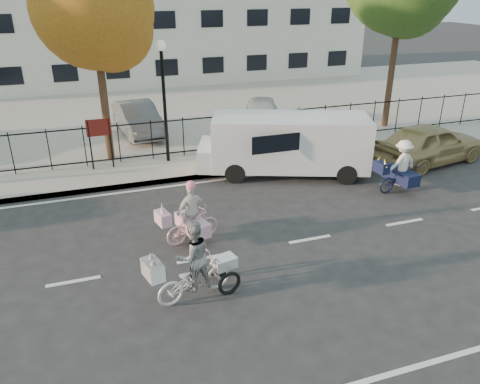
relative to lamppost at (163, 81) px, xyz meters
name	(u,v)px	position (x,y,z in m)	size (l,w,h in m)	color
ground	(201,259)	(-0.50, -6.80, -3.11)	(120.00, 120.00, 0.00)	#333334
road_markings	(201,259)	(-0.50, -6.80, -3.11)	(60.00, 9.52, 0.01)	silver
curb	(164,181)	(-0.50, -1.75, -3.04)	(60.00, 0.10, 0.15)	#A8A399
sidewalk	(158,170)	(-0.50, -0.70, -3.04)	(60.00, 2.20, 0.15)	#A8A399
parking_lot	(129,111)	(-0.50, 8.20, -3.04)	(60.00, 15.60, 0.15)	#A8A399
iron_fence	(152,140)	(-0.50, 0.40, -2.21)	(58.00, 0.06, 1.50)	black
building	(108,34)	(-0.50, 18.20, -0.11)	(34.00, 10.00, 6.00)	silver
lamppost	(163,81)	(0.00, 0.00, 0.00)	(0.36, 0.36, 4.33)	black
street_sign	(99,134)	(-2.35, 0.00, -1.70)	(0.85, 0.06, 1.80)	black
zebra_trike	(194,269)	(-0.98, -8.22, -2.41)	(2.11, 1.16, 1.81)	white
unicorn_bike	(191,220)	(-0.49, -5.88, -2.47)	(1.75, 1.25, 1.73)	beige
bull_bike	(400,171)	(6.68, -4.84, -2.42)	(1.88, 1.30, 1.72)	#101A38
white_van	(287,143)	(3.79, -2.30, -1.96)	(6.34, 3.73, 2.08)	white
gold_sedan	(430,143)	(9.30, -3.00, -2.34)	(1.82, 4.52, 1.54)	tan
lot_car_c	(138,119)	(-0.58, 3.76, -2.28)	(1.45, 4.17, 1.37)	#53565C
lot_car_d	(263,113)	(4.98, 3.07, -2.31)	(1.55, 3.84, 1.31)	#B9BEC2
tree_mid	(98,14)	(-1.87, 1.08, 2.17)	(4.12, 4.12, 7.55)	#442D1D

